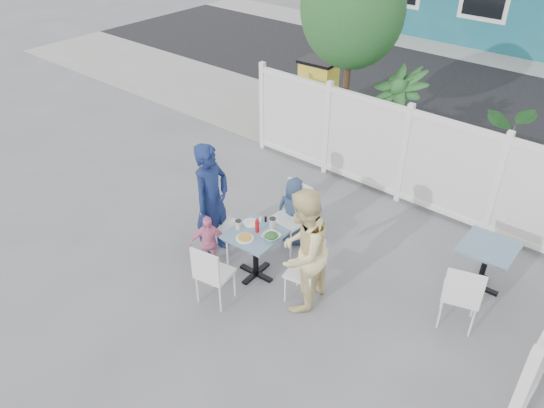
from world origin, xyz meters
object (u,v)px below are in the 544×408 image
Objects in this scene: spare_table at (487,256)px; chair_left at (218,219)px; main_table at (255,243)px; chair_right at (309,269)px; man at (212,201)px; chair_back at (294,211)px; boy at (294,211)px; utility_cabinet at (318,93)px; woman at (302,251)px; chair_near at (211,271)px; toddler at (208,243)px.

chair_left is (-3.13, -1.62, 0.02)m from spare_table.
main_table is 0.72m from chair_left.
chair_right is 1.65m from man.
spare_table is at bearing -54.89° from chair_right.
chair_back is 0.10m from boy.
utility_cabinet is at bearing -170.24° from chair_left.
woman is (-1.63, -1.71, 0.29)m from spare_table.
man reaches higher than chair_left.
chair_near reaches higher than chair_right.
man is (-1.62, -0.04, 0.34)m from chair_right.
chair_back is at bearing 36.41° from chair_right.
woman reaches higher than spare_table.
utility_cabinet is at bearing 101.75° from chair_near.
main_table is 0.67× the size of boy.
chair_near is 1.04× the size of toddler.
toddler is (-0.55, -1.15, -0.15)m from chair_back.
man is 1.63× the size of boy.
toddler is (-2.99, -1.97, -0.11)m from spare_table.
chair_left is at bearing 54.02° from chair_back.
chair_left is 0.58× the size of woman.
man is (-0.73, 0.76, 0.33)m from chair_near.
spare_table is 3.62m from man.
chair_left reaches higher than chair_near.
utility_cabinet is at bearing -78.22° from boy.
main_table reaches higher than spare_table.
man is 1.57m from woman.
main_table is 0.85m from chair_back.
utility_cabinet is 4.25m from chair_back.
man is 0.56m from toddler.
chair_right reaches higher than toddler.
main_table is 0.70× the size of chair_back.
woman is at bearing -39.34° from toddler.
chair_right is at bearing 117.06° from boy.
woman reaches higher than boy.
woman reaches higher than chair_back.
chair_near is at bearing 30.49° from chair_left.
chair_back reaches higher than toddler.
chair_near is 0.54× the size of woman.
man is at bearing 52.68° from chair_back.
spare_table is 3.58m from toddler.
main_table is 0.79× the size of chair_near.
spare_table is 0.42× the size of woman.
boy is at bearing 17.48° from toddler.
chair_left is 1.53m from woman.
boy reaches higher than chair_right.
spare_table is (4.64, -2.80, -0.11)m from utility_cabinet.
chair_left is at bearing 118.76° from chair_near.
boy is (-0.86, 0.95, -0.30)m from woman.
woman is at bearing -133.50° from spare_table.
chair_near is at bearing -94.70° from main_table.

